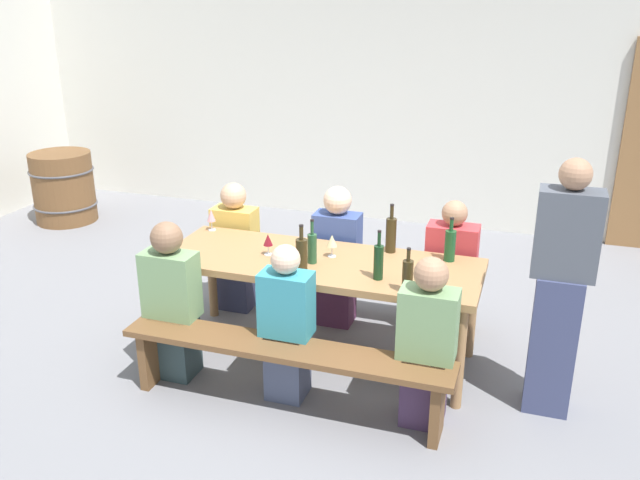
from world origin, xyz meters
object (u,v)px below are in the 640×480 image
(wine_barrel, at_px, (64,187))
(wine_bottle_5, at_px, (408,276))
(bench_far, at_px, (347,274))
(seated_guest_far_2, at_px, (450,276))
(wine_bottle_4, at_px, (391,234))
(wine_glass_2, at_px, (211,216))
(bench_near, at_px, (284,359))
(wine_glass_0, at_px, (332,241))
(wine_bottle_3, at_px, (378,261))
(wine_bottle_1, at_px, (450,245))
(seated_guest_near_0, at_px, (172,304))
(wine_glass_3, at_px, (438,277))
(seated_guest_near_2, at_px, (427,346))
(wine_glass_1, at_px, (268,241))
(seated_guest_far_1, at_px, (337,258))
(wine_bottle_0, at_px, (312,247))
(standing_host, at_px, (559,295))
(wine_bottle_2, at_px, (302,254))
(tasting_table, at_px, (320,270))
(seated_guest_near_1, at_px, (287,327))
(seated_guest_far_0, at_px, (236,249))

(wine_barrel, bearing_deg, wine_bottle_5, -27.55)
(bench_far, height_order, seated_guest_far_2, seated_guest_far_2)
(wine_bottle_4, xyz_separation_m, wine_glass_2, (-1.43, 0.01, -0.02))
(bench_near, relative_size, wine_glass_0, 13.07)
(wine_glass_2, bearing_deg, wine_bottle_3, -19.20)
(wine_bottle_1, xyz_separation_m, seated_guest_near_0, (-1.71, -0.83, -0.33))
(wine_glass_3, xyz_separation_m, seated_guest_near_2, (-0.01, -0.26, -0.34))
(wine_glass_1, xyz_separation_m, seated_guest_far_1, (0.34, 0.57, -0.31))
(bench_near, xyz_separation_m, wine_glass_2, (-1.00, 1.02, 0.51))
(wine_bottle_0, relative_size, standing_host, 0.19)
(wine_bottle_2, bearing_deg, wine_glass_2, 150.71)
(wine_glass_3, bearing_deg, wine_bottle_5, -168.09)
(wine_bottle_2, xyz_separation_m, seated_guest_near_2, (0.92, -0.35, -0.35))
(standing_host, bearing_deg, bench_far, -28.52)
(tasting_table, bearing_deg, seated_guest_near_1, -94.14)
(wine_bottle_0, distance_m, wine_bottle_2, 0.14)
(bench_near, bearing_deg, wine_bottle_2, 97.16)
(wine_barrel, bearing_deg, standing_host, -21.85)
(seated_guest_near_1, bearing_deg, wine_bottle_3, -53.72)
(bench_near, bearing_deg, seated_guest_far_1, 91.97)
(wine_glass_0, bearing_deg, wine_bottle_3, -34.33)
(wine_bottle_4, xyz_separation_m, wine_glass_0, (-0.37, -0.22, -0.02))
(bench_far, distance_m, wine_glass_3, 1.41)
(standing_host, bearing_deg, wine_glass_0, -9.17)
(seated_guest_near_0, xyz_separation_m, seated_guest_far_1, (0.82, 1.10, 0.01))
(bench_far, height_order, seated_guest_far_1, seated_guest_far_1)
(wine_bottle_1, relative_size, wine_glass_1, 2.03)
(wine_bottle_2, distance_m, wine_bottle_4, 0.71)
(wine_barrel, bearing_deg, wine_glass_3, -26.23)
(wine_glass_0, bearing_deg, wine_bottle_4, 31.20)
(wine_glass_2, relative_size, seated_guest_far_0, 0.16)
(wine_glass_1, distance_m, standing_host, 1.96)
(bench_near, distance_m, wine_bottle_0, 0.81)
(wine_bottle_1, bearing_deg, wine_barrel, 159.71)
(wine_bottle_4, distance_m, standing_host, 1.24)
(wine_bottle_1, xyz_separation_m, wine_bottle_5, (-0.17, -0.61, -0.00))
(wine_bottle_5, xyz_separation_m, standing_host, (0.89, 0.18, -0.07))
(wine_bottle_4, distance_m, seated_guest_near_0, 1.59)
(wine_bottle_4, bearing_deg, standing_host, -22.25)
(wine_bottle_2, bearing_deg, seated_guest_far_0, 138.51)
(wine_bottle_5, bearing_deg, seated_guest_near_0, -171.91)
(wine_glass_0, relative_size, wine_glass_3, 0.98)
(wine_bottle_5, height_order, standing_host, standing_host)
(wine_bottle_3, xyz_separation_m, wine_barrel, (-4.21, 2.16, -0.47))
(wine_glass_0, bearing_deg, wine_bottle_2, -112.58)
(wine_bottle_5, bearing_deg, wine_glass_1, 163.54)
(wine_bottle_0, xyz_separation_m, wine_bottle_5, (0.71, -0.27, -0.00))
(tasting_table, height_order, seated_guest_far_1, seated_guest_far_1)
(wine_bottle_0, distance_m, wine_glass_1, 0.35)
(wine_glass_1, xyz_separation_m, wine_glass_3, (1.24, -0.27, 0.01))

